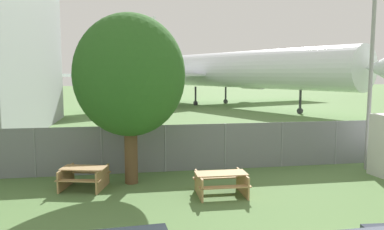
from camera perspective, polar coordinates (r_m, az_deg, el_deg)
The scene contains 6 objects.
perimeter_fence at distance 15.94m, azimuth 5.06°, elevation -4.78°, with size 56.07×0.07×1.95m.
airplane at distance 47.80m, azimuth 4.02°, elevation 6.82°, with size 36.20×43.89×12.96m.
picnic_bench_near_cabin at distance 13.91m, azimuth -16.12°, elevation -8.83°, with size 1.83×1.73×0.76m.
picnic_bench_open_grass at distance 12.71m, azimuth 4.43°, elevation -10.02°, with size 1.72×1.42×0.76m.
tree_behind_benches at distance 13.72m, azimuth -9.48°, elevation 5.93°, with size 4.01×4.01×6.20m.
light_mast at distance 17.22m, azimuth 25.74°, elevation 8.79°, with size 0.44×0.44×8.18m.
Camera 1 is at (-3.99, -5.12, 4.06)m, focal length 35.00 mm.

